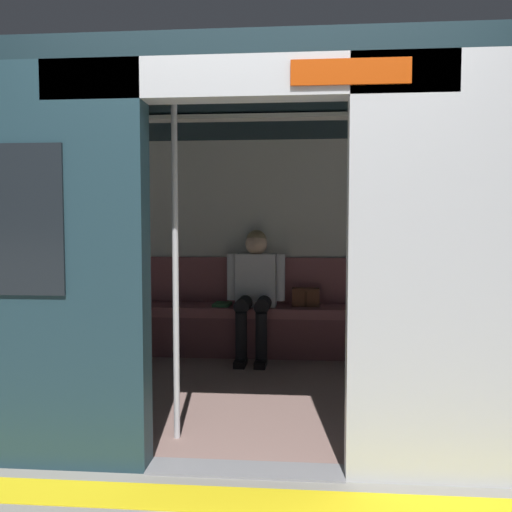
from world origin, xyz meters
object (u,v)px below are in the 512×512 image
bench_seat (272,318)px  handbag (306,297)px  train_car (254,194)px  grab_pole_door (175,265)px  person_seated (255,284)px  book (222,304)px

bench_seat → handbag: (-0.32, -0.07, 0.20)m
train_car → bench_seat: bearing=-93.4°
handbag → grab_pole_door: 2.28m
train_car → person_seated: (0.09, -1.06, -0.79)m
train_car → book: 1.56m
handbag → bench_seat: bearing=12.7°
handbag → book: size_ratio=1.18×
handbag → book: (0.80, 0.05, -0.07)m
train_car → person_seated: train_car is taller
book → grab_pole_door: size_ratio=0.11×
book → handbag: bearing=-171.7°
train_car → handbag: 1.55m
handbag → book: bearing=3.9°
book → person_seated: bearing=172.2°
person_seated → handbag: person_seated is taller
person_seated → handbag: (-0.47, -0.12, -0.13)m
train_car → book: bearing=-70.0°
person_seated → grab_pole_door: (0.29, 1.97, 0.34)m
handbag → grab_pole_door: (0.77, 2.09, 0.47)m
train_car → person_seated: 1.32m
person_seated → grab_pole_door: grab_pole_door is taller
person_seated → book: (0.32, -0.07, -0.20)m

